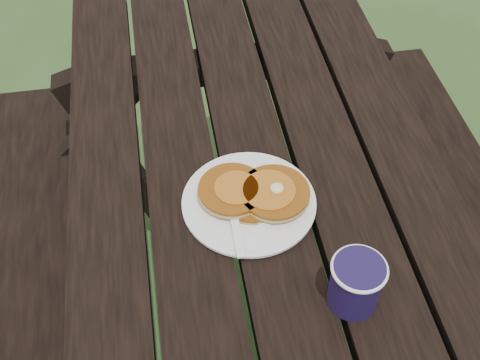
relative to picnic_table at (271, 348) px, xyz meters
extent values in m
cube|color=black|center=(0.00, 0.00, 0.36)|extent=(0.75, 1.80, 0.04)
cylinder|color=white|center=(-0.03, 0.12, 0.39)|extent=(0.32, 0.32, 0.01)
cylinder|color=#884A0F|center=(-0.03, 0.12, 0.40)|extent=(0.13, 0.13, 0.01)
cylinder|color=#884A0F|center=(-0.06, 0.13, 0.41)|extent=(0.13, 0.13, 0.01)
cylinder|color=#884A0F|center=(0.01, 0.11, 0.41)|extent=(0.13, 0.13, 0.01)
cylinder|color=#975515|center=(0.00, 0.12, 0.42)|extent=(0.10, 0.10, 0.00)
ellipsoid|color=#F4E59E|center=(0.02, 0.11, 0.42)|extent=(0.03, 0.03, 0.02)
cube|color=white|center=(0.00, 0.07, 0.39)|extent=(0.12, 0.16, 0.00)
cylinder|color=#1A1139|center=(0.10, -0.11, 0.43)|extent=(0.08, 0.08, 0.10)
torus|color=white|center=(0.10, -0.11, 0.48)|extent=(0.09, 0.09, 0.01)
cylinder|color=black|center=(0.10, -0.11, 0.48)|extent=(0.07, 0.07, 0.01)
camera|label=1|loc=(-0.17, -0.59, 1.27)|focal=45.00mm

